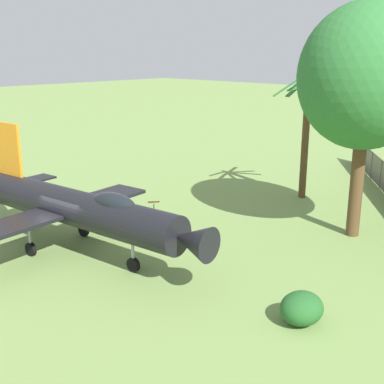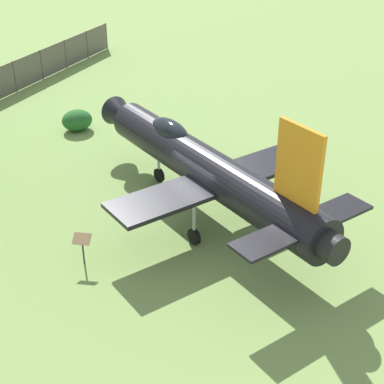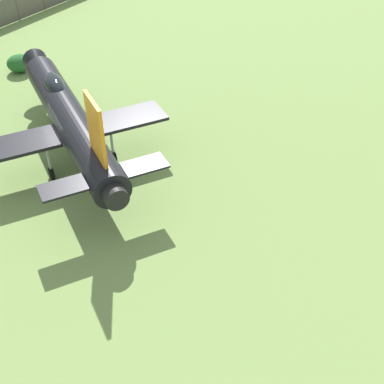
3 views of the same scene
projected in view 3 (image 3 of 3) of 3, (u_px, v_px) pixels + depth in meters
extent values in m
plane|color=#75934C|center=(77.00, 157.00, 25.28)|extent=(200.00, 200.00, 0.00)
cylinder|color=black|center=(71.00, 121.00, 24.00)|extent=(2.87, 11.77, 1.57)
cone|color=black|center=(38.00, 66.00, 28.49)|extent=(1.51, 1.74, 1.34)
cylinder|color=black|center=(115.00, 197.00, 19.75)|extent=(1.00, 0.70, 0.94)
ellipsoid|color=black|center=(54.00, 84.00, 25.37)|extent=(1.14, 2.29, 0.84)
cube|color=orange|center=(96.00, 130.00, 19.62)|extent=(0.34, 1.80, 2.50)
cube|color=black|center=(19.00, 144.00, 22.84)|extent=(3.69, 2.22, 0.16)
cube|color=black|center=(127.00, 118.00, 24.58)|extent=(3.69, 2.22, 0.16)
cube|color=black|center=(63.00, 188.00, 19.90)|extent=(1.91, 1.30, 0.10)
cube|color=black|center=(145.00, 165.00, 21.05)|extent=(1.91, 1.30, 0.10)
cylinder|color=#A5A8AD|center=(55.00, 105.00, 27.04)|extent=(0.12, 0.12, 1.58)
cylinder|color=black|center=(57.00, 118.00, 27.54)|extent=(0.25, 0.62, 0.60)
cylinder|color=#A5A8AD|center=(49.00, 159.00, 23.27)|extent=(0.12, 0.12, 1.58)
cylinder|color=black|center=(52.00, 174.00, 23.77)|extent=(0.25, 0.62, 0.60)
cylinder|color=#A5A8AD|center=(112.00, 143.00, 24.29)|extent=(0.12, 0.12, 1.58)
cylinder|color=black|center=(114.00, 157.00, 24.79)|extent=(0.25, 0.62, 0.60)
cylinder|color=#4C4238|center=(17.00, 8.00, 38.52)|extent=(0.08, 0.08, 1.87)
ellipsoid|color=#235B26|center=(20.00, 63.00, 32.17)|extent=(1.54, 1.35, 1.06)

